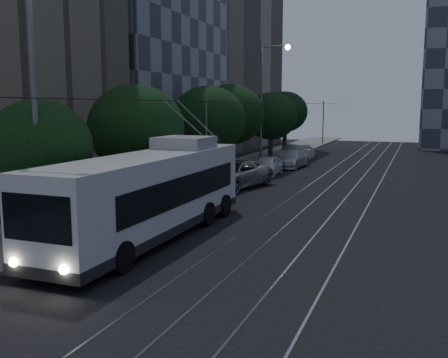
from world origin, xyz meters
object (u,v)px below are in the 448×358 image
car_white_a (267,166)px  trolleybus (152,193)px  car_white_d (306,150)px  streetlamp_near (43,78)px  streetlamp_far (266,94)px  car_white_c (293,153)px  car_white_b (291,159)px  pickup_silver (233,174)px

car_white_a → trolleybus: bearing=-91.2°
trolleybus → car_white_d: 36.13m
car_white_a → streetlamp_near: 23.20m
car_white_d → streetlamp_far: 13.94m
car_white_d → streetlamp_far: streetlamp_far is taller
car_white_c → car_white_a: bearing=-64.1°
trolleybus → car_white_b: bearing=90.3°
car_white_a → car_white_b: bearing=81.3°
car_white_b → car_white_c: bearing=106.7°
trolleybus → car_white_d: size_ratio=3.72×
car_white_a → car_white_c: (-0.55, 10.84, 0.02)m
streetlamp_far → car_white_c: bearing=82.7°
car_white_b → streetlamp_near: bearing=-89.3°
trolleybus → car_white_c: trolleybus is taller
pickup_silver → streetlamp_near: bearing=-81.9°
car_white_a → car_white_b: 5.77m
car_white_a → car_white_d: bearing=88.2°
car_white_b → streetlamp_near: (-2.14, -28.21, 5.58)m
trolleybus → car_white_b: trolleybus is taller
car_white_a → pickup_silver: bearing=-97.6°
car_white_d → streetlamp_far: size_ratio=0.34×
streetlamp_near → streetlamp_far: bearing=89.5°
car_white_d → streetlamp_near: (-1.08, -39.30, 5.72)m
car_white_a → streetlamp_near: streetlamp_near is taller
car_white_a → streetlamp_far: 7.13m
streetlamp_far → car_white_a: bearing=-71.3°
trolleybus → car_white_a: bearing=92.1°
car_white_b → car_white_c: size_ratio=1.09×
car_white_d → streetlamp_far: (-0.85, -12.67, 5.77)m
pickup_silver → car_white_a: (0.43, 6.41, -0.13)m
car_white_b → streetlamp_near: 28.84m
streetlamp_near → streetlamp_far: (0.22, 26.64, 0.05)m
trolleybus → streetlamp_far: 23.96m
car_white_d → streetlamp_far: bearing=-116.4°
pickup_silver → car_white_c: pickup_silver is taller
pickup_silver → trolleybus: bearing=-71.9°
streetlamp_near → streetlamp_far: size_ratio=0.99×
car_white_b → streetlamp_far: 6.14m
trolleybus → car_white_a: trolleybus is taller
pickup_silver → car_white_a: pickup_silver is taller
car_white_a → car_white_d: car_white_a is taller
trolleybus → streetlamp_far: streetlamp_far is taller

